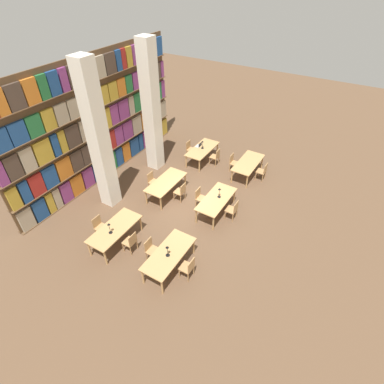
# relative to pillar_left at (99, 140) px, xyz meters

# --- Properties ---
(ground_plane) EXTENTS (40.00, 40.00, 0.00)m
(ground_plane) POSITION_rel_pillar_left_xyz_m (1.64, -2.98, -3.00)
(ground_plane) COLOR brown
(bookshelf_bank) EXTENTS (9.83, 0.35, 5.50)m
(bookshelf_bank) POSITION_rel_pillar_left_xyz_m (1.64, 1.64, -0.37)
(bookshelf_bank) COLOR brown
(bookshelf_bank) RESTS_ON ground_plane
(pillar_left) EXTENTS (0.62, 0.62, 6.00)m
(pillar_left) POSITION_rel_pillar_left_xyz_m (0.00, 0.00, 0.00)
(pillar_left) COLOR silver
(pillar_left) RESTS_ON ground_plane
(pillar_center) EXTENTS (0.62, 0.62, 6.00)m
(pillar_center) POSITION_rel_pillar_left_xyz_m (3.27, 0.00, 0.00)
(pillar_center) COLOR silver
(pillar_center) RESTS_ON ground_plane
(reading_table_0) EXTENTS (2.09, 0.92, 0.73)m
(reading_table_0) POSITION_rel_pillar_left_xyz_m (-1.62, -4.16, -2.35)
(reading_table_0) COLOR tan
(reading_table_0) RESTS_ON ground_plane
(chair_0) EXTENTS (0.42, 0.40, 0.88)m
(chair_0) POSITION_rel_pillar_left_xyz_m (-1.62, -4.90, -2.53)
(chair_0) COLOR tan
(chair_0) RESTS_ON ground_plane
(chair_1) EXTENTS (0.42, 0.40, 0.88)m
(chair_1) POSITION_rel_pillar_left_xyz_m (-1.62, -3.41, -2.53)
(chair_1) COLOR tan
(chair_1) RESTS_ON ground_plane
(desk_lamp_0) EXTENTS (0.14, 0.14, 0.45)m
(desk_lamp_0) POSITION_rel_pillar_left_xyz_m (-1.71, -4.18, -1.97)
(desk_lamp_0) COLOR black
(desk_lamp_0) RESTS_ON reading_table_0
(reading_table_1) EXTENTS (2.09, 0.92, 0.73)m
(reading_table_1) POSITION_rel_pillar_left_xyz_m (1.70, -4.22, -2.35)
(reading_table_1) COLOR tan
(reading_table_1) RESTS_ON ground_plane
(chair_2) EXTENTS (0.42, 0.40, 0.88)m
(chair_2) POSITION_rel_pillar_left_xyz_m (1.70, -4.96, -2.53)
(chair_2) COLOR tan
(chair_2) RESTS_ON ground_plane
(chair_3) EXTENTS (0.42, 0.40, 0.88)m
(chair_3) POSITION_rel_pillar_left_xyz_m (1.70, -3.47, -2.53)
(chair_3) COLOR tan
(chair_3) RESTS_ON ground_plane
(desk_lamp_1) EXTENTS (0.14, 0.14, 0.46)m
(desk_lamp_1) POSITION_rel_pillar_left_xyz_m (1.84, -4.26, -1.97)
(desk_lamp_1) COLOR black
(desk_lamp_1) RESTS_ON reading_table_1
(reading_table_2) EXTENTS (2.09, 0.92, 0.73)m
(reading_table_2) POSITION_rel_pillar_left_xyz_m (4.88, -4.28, -2.35)
(reading_table_2) COLOR tan
(reading_table_2) RESTS_ON ground_plane
(chair_4) EXTENTS (0.42, 0.40, 0.88)m
(chair_4) POSITION_rel_pillar_left_xyz_m (4.88, -5.02, -2.53)
(chair_4) COLOR tan
(chair_4) RESTS_ON ground_plane
(chair_5) EXTENTS (0.42, 0.40, 0.88)m
(chair_5) POSITION_rel_pillar_left_xyz_m (4.88, -3.53, -2.53)
(chair_5) COLOR tan
(chair_5) RESTS_ON ground_plane
(reading_table_3) EXTENTS (2.09, 0.92, 0.73)m
(reading_table_3) POSITION_rel_pillar_left_xyz_m (-1.67, -1.82, -2.35)
(reading_table_3) COLOR tan
(reading_table_3) RESTS_ON ground_plane
(chair_6) EXTENTS (0.42, 0.40, 0.88)m
(chair_6) POSITION_rel_pillar_left_xyz_m (-1.71, -2.57, -2.53)
(chair_6) COLOR tan
(chair_6) RESTS_ON ground_plane
(chair_7) EXTENTS (0.42, 0.40, 0.88)m
(chair_7) POSITION_rel_pillar_left_xyz_m (-1.71, -1.08, -2.53)
(chair_7) COLOR tan
(chair_7) RESTS_ON ground_plane
(desk_lamp_2) EXTENTS (0.14, 0.14, 0.46)m
(desk_lamp_2) POSITION_rel_pillar_left_xyz_m (-1.91, -1.86, -1.96)
(desk_lamp_2) COLOR black
(desk_lamp_2) RESTS_ON reading_table_3
(reading_table_4) EXTENTS (2.09, 0.92, 0.73)m
(reading_table_4) POSITION_rel_pillar_left_xyz_m (1.61, -1.80, -2.35)
(reading_table_4) COLOR tan
(reading_table_4) RESTS_ON ground_plane
(chair_8) EXTENTS (0.42, 0.40, 0.88)m
(chair_8) POSITION_rel_pillar_left_xyz_m (1.61, -2.55, -2.53)
(chair_8) COLOR tan
(chair_8) RESTS_ON ground_plane
(chair_9) EXTENTS (0.42, 0.40, 0.88)m
(chair_9) POSITION_rel_pillar_left_xyz_m (1.61, -1.06, -2.53)
(chair_9) COLOR tan
(chair_9) RESTS_ON ground_plane
(reading_table_5) EXTENTS (2.09, 0.92, 0.73)m
(reading_table_5) POSITION_rel_pillar_left_xyz_m (4.87, -1.78, -2.35)
(reading_table_5) COLOR tan
(reading_table_5) RESTS_ON ground_plane
(chair_10) EXTENTS (0.42, 0.40, 0.88)m
(chair_10) POSITION_rel_pillar_left_xyz_m (4.91, -2.53, -2.53)
(chair_10) COLOR tan
(chair_10) RESTS_ON ground_plane
(chair_11) EXTENTS (0.42, 0.40, 0.88)m
(chair_11) POSITION_rel_pillar_left_xyz_m (4.91, -1.04, -2.53)
(chair_11) COLOR tan
(chair_11) RESTS_ON ground_plane
(desk_lamp_3) EXTENTS (0.14, 0.14, 0.43)m
(desk_lamp_3) POSITION_rel_pillar_left_xyz_m (4.89, -1.77, -1.98)
(desk_lamp_3) COLOR black
(desk_lamp_3) RESTS_ON reading_table_5
(laptop) EXTENTS (0.32, 0.22, 0.21)m
(laptop) POSITION_rel_pillar_left_xyz_m (4.97, -1.52, -2.23)
(laptop) COLOR silver
(laptop) RESTS_ON reading_table_5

